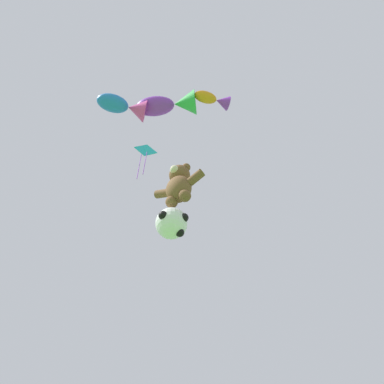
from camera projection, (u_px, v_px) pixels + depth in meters
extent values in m
ellipsoid|color=brown|center=(179.00, 189.00, 10.55)|extent=(0.96, 0.82, 1.16)
sphere|color=brown|center=(180.00, 175.00, 11.24)|extent=(0.80, 0.80, 0.80)
sphere|color=beige|center=(175.00, 170.00, 11.01)|extent=(0.34, 0.34, 0.34)
sphere|color=brown|center=(174.00, 174.00, 11.58)|extent=(0.33, 0.33, 0.33)
cylinder|color=brown|center=(163.00, 194.00, 10.93)|extent=(0.69, 0.31, 0.54)
sphere|color=brown|center=(172.00, 202.00, 10.19)|extent=(0.43, 0.43, 0.43)
sphere|color=brown|center=(186.00, 167.00, 11.40)|extent=(0.33, 0.33, 0.33)
cylinder|color=brown|center=(196.00, 178.00, 10.50)|extent=(0.69, 0.31, 0.54)
sphere|color=brown|center=(185.00, 196.00, 10.03)|extent=(0.43, 0.43, 0.43)
sphere|color=white|center=(171.00, 223.00, 9.81)|extent=(1.06, 1.06, 1.06)
sphere|color=black|center=(184.00, 218.00, 9.66)|extent=(0.30, 0.30, 0.30)
sphere|color=black|center=(175.00, 223.00, 10.29)|extent=(0.30, 0.30, 0.30)
sphere|color=black|center=(163.00, 215.00, 9.50)|extent=(0.30, 0.30, 0.30)
sphere|color=black|center=(180.00, 232.00, 9.52)|extent=(0.30, 0.30, 0.30)
ellipsoid|color=orange|center=(205.00, 97.00, 11.94)|extent=(0.98, 1.00, 0.40)
cone|color=purple|center=(222.00, 102.00, 12.06)|extent=(0.78, 0.78, 0.59)
sphere|color=black|center=(198.00, 94.00, 11.97)|extent=(0.10, 0.10, 0.10)
ellipsoid|color=purple|center=(155.00, 106.00, 12.29)|extent=(1.78, 1.40, 0.69)
cone|color=green|center=(185.00, 103.00, 12.21)|extent=(1.22, 1.28, 1.01)
sphere|color=black|center=(143.00, 106.00, 12.47)|extent=(0.18, 0.18, 0.18)
ellipsoid|color=blue|center=(113.00, 103.00, 11.92)|extent=(1.40, 1.41, 0.63)
cone|color=#E53F9E|center=(137.00, 109.00, 12.08)|extent=(1.14, 1.13, 0.92)
sphere|color=black|center=(103.00, 99.00, 11.99)|extent=(0.16, 0.16, 0.16)
cube|color=#19ADB2|center=(146.00, 150.00, 15.08)|extent=(0.84, 0.89, 1.21)
cylinder|color=purple|center=(139.00, 166.00, 14.02)|extent=(0.03, 0.14, 1.99)
cylinder|color=purple|center=(145.00, 163.00, 13.99)|extent=(0.03, 0.10, 1.86)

